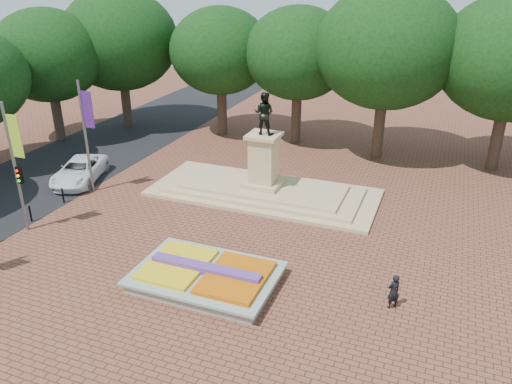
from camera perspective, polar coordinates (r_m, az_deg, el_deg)
ground at (r=24.68m, az=-5.72°, el=-7.35°), size 90.00×90.00×0.00m
asphalt_street at (r=36.63m, az=-23.49°, el=1.53°), size 9.00×90.00×0.02m
flower_bed at (r=22.58m, az=-5.69°, el=-9.50°), size 6.30×4.30×0.91m
monument at (r=30.81m, az=0.88°, el=1.29°), size 14.00×6.00×6.40m
tree_row_back at (r=37.89m, az=9.85°, el=14.42°), size 44.80×8.80×10.43m
banner_poles at (r=27.90m, az=-26.19°, el=2.83°), size 0.88×11.17×7.00m
bollard_row at (r=29.46m, az=-26.12°, el=-3.23°), size 0.12×13.12×0.98m
van at (r=34.76m, az=-19.52°, el=2.30°), size 3.93×5.76×1.46m
pedestrian at (r=21.54m, az=15.44°, el=-10.89°), size 0.68×0.66×1.58m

